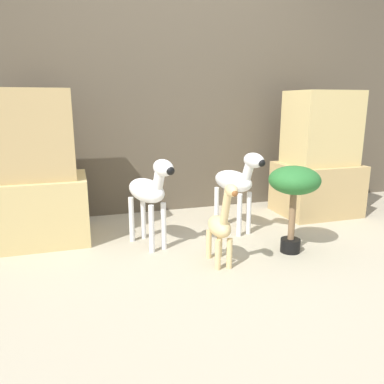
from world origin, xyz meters
name	(u,v)px	position (x,y,z in m)	size (l,w,h in m)	color
ground_plane	(239,272)	(0.00, 0.00, 0.00)	(14.00, 14.00, 0.00)	#B2A88E
wall_back	(176,94)	(0.00, 1.51, 1.10)	(6.40, 0.08, 2.20)	brown
rock_pillar_left	(37,176)	(-1.21, 0.96, 0.50)	(0.70, 0.55, 1.12)	#D1B775
rock_pillar_right	(319,160)	(1.21, 0.96, 0.51)	(0.70, 0.55, 1.13)	tan
zebra_right	(237,181)	(0.28, 0.70, 0.42)	(0.29, 0.53, 0.67)	white
zebra_left	(149,191)	(-0.45, 0.58, 0.42)	(0.31, 0.53, 0.67)	white
giraffe_figurine	(221,225)	(-0.07, 0.14, 0.27)	(0.14, 0.40, 0.57)	#E0C184
potted_palm_front	(294,186)	(0.48, 0.19, 0.48)	(0.35, 0.35, 0.61)	black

